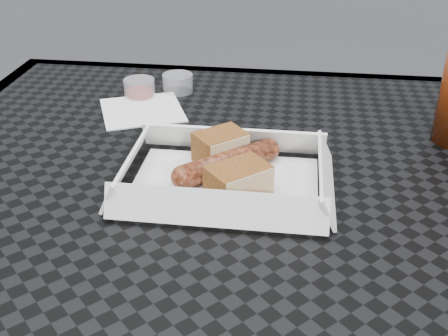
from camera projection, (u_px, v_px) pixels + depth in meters
name	position (u px, v px, depth m)	size (l,w,h in m)	color
patio_table	(199.00, 225.00, 0.73)	(0.80, 0.80, 0.74)	black
food_tray	(225.00, 184.00, 0.67)	(0.22, 0.15, 0.00)	white
bratwurst	(227.00, 163.00, 0.69)	(0.12, 0.11, 0.03)	brown
bread_near	(220.00, 147.00, 0.71)	(0.06, 0.04, 0.04)	brown
bread_far	(238.00, 180.00, 0.64)	(0.07, 0.05, 0.04)	brown
veg_garnish	(276.00, 211.00, 0.62)	(0.03, 0.03, 0.00)	#EB370A
napkin	(142.00, 110.00, 0.87)	(0.12, 0.12, 0.00)	white
condiment_cup_sauce	(139.00, 88.00, 0.91)	(0.05, 0.05, 0.03)	maroon
condiment_cup_empty	(178.00, 83.00, 0.93)	(0.05, 0.05, 0.03)	silver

